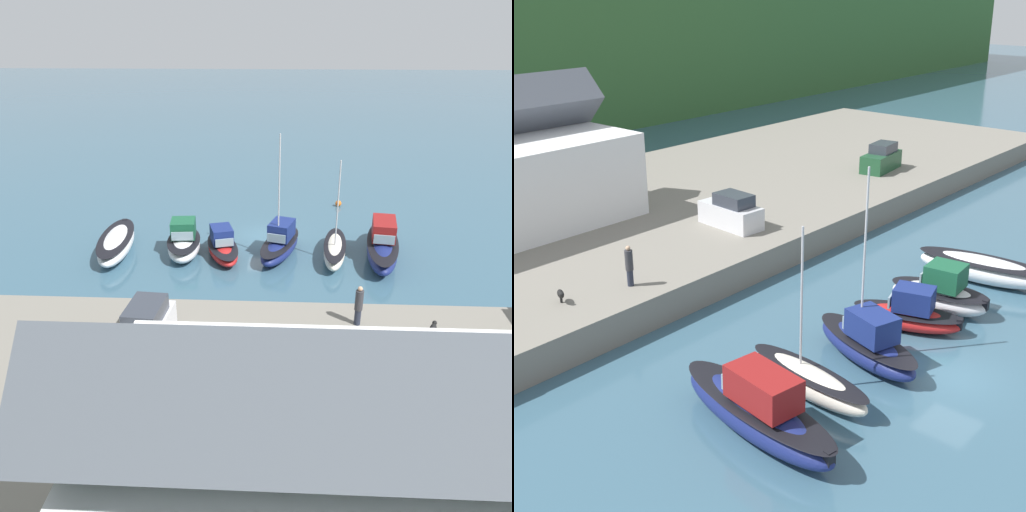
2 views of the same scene
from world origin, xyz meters
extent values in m
plane|color=#385B70|center=(0.00, 0.00, 0.00)|extent=(320.00, 320.00, 0.00)
cube|color=gray|center=(0.00, 25.31, 0.87)|extent=(90.25, 24.18, 1.73)
cube|color=#515660|center=(-4.21, 29.43, 8.88)|extent=(15.13, 3.63, 3.63)
ellipsoid|color=navy|center=(-8.61, 3.77, 0.77)|extent=(3.32, 8.36, 1.54)
ellipsoid|color=black|center=(-8.61, 3.77, 1.31)|extent=(3.43, 8.53, 0.12)
cube|color=maroon|center=(-8.68, 3.37, 2.18)|extent=(2.00, 3.05, 1.28)
cube|color=#8CA5B2|center=(-8.44, 4.92, 1.98)|extent=(1.42, 0.32, 0.64)
cube|color=black|center=(-9.20, -0.05, 1.07)|extent=(0.40, 0.33, 0.56)
ellipsoid|color=white|center=(-5.24, 3.89, 0.65)|extent=(2.27, 6.44, 1.29)
ellipsoid|color=black|center=(-5.24, 3.89, 1.10)|extent=(2.35, 6.57, 0.12)
cylinder|color=silver|center=(-5.18, 4.36, 4.30)|extent=(0.10, 0.10, 6.02)
ellipsoid|color=navy|center=(-1.33, 3.61, 0.66)|extent=(3.76, 6.47, 1.31)
ellipsoid|color=black|center=(-1.33, 3.61, 1.12)|extent=(3.87, 6.61, 0.12)
cube|color=navy|center=(-1.42, 3.32, 1.93)|extent=(2.07, 2.50, 1.23)
cube|color=#8CA5B2|center=(-1.05, 4.49, 1.74)|extent=(1.31, 0.50, 0.61)
cylinder|color=silver|center=(-1.19, 4.05, 5.13)|extent=(0.10, 0.10, 7.62)
ellipsoid|color=red|center=(2.81, 3.94, 0.52)|extent=(3.38, 5.68, 1.03)
ellipsoid|color=black|center=(2.81, 3.94, 0.88)|extent=(3.49, 5.81, 0.12)
cube|color=navy|center=(2.89, 3.68, 1.61)|extent=(1.92, 2.21, 1.16)
cube|color=#8CA5B2|center=(2.57, 4.72, 1.44)|extent=(1.28, 0.47, 0.58)
cube|color=black|center=(3.54, 1.50, 0.72)|extent=(0.43, 0.37, 0.56)
ellipsoid|color=silver|center=(5.65, 3.73, 0.68)|extent=(2.78, 5.36, 1.36)
ellipsoid|color=black|center=(5.65, 3.73, 1.15)|extent=(2.89, 5.48, 0.12)
cube|color=#195638|center=(5.68, 3.47, 1.98)|extent=(1.88, 1.97, 1.24)
cube|color=#8CA5B2|center=(5.57, 4.52, 1.79)|extent=(1.54, 0.25, 0.62)
cube|color=black|center=(5.90, 1.29, 0.95)|extent=(0.39, 0.31, 0.56)
ellipsoid|color=white|center=(10.65, 3.67, 0.74)|extent=(2.96, 7.62, 1.48)
ellipsoid|color=black|center=(10.65, 3.67, 1.26)|extent=(3.06, 7.78, 0.12)
cube|color=black|center=(11.01, 0.15, 1.03)|extent=(0.39, 0.31, 0.56)
cube|color=silver|center=(4.80, 17.78, 2.43)|extent=(2.10, 4.32, 1.40)
cube|color=#333842|center=(4.78, 17.46, 3.51)|extent=(1.69, 2.41, 0.76)
cylinder|color=#232838|center=(-5.21, 15.25, 2.16)|extent=(0.32, 0.32, 0.85)
cylinder|color=#333338|center=(-5.21, 15.25, 3.11)|extent=(0.40, 0.40, 1.05)
sphere|color=tan|center=(-5.21, 15.25, 3.75)|extent=(0.24, 0.24, 0.24)
cylinder|color=black|center=(-8.67, 16.17, 1.87)|extent=(0.12, 0.12, 0.28)
ellipsoid|color=black|center=(-8.67, 16.17, 2.19)|extent=(0.60, 0.85, 0.36)
sphere|color=black|center=(-8.81, 15.84, 2.30)|extent=(0.22, 0.22, 0.22)
sphere|color=orange|center=(-6.69, -7.52, 0.28)|extent=(0.56, 0.56, 0.56)
camera|label=1|loc=(-1.18, 36.64, 15.40)|focal=35.00mm
camera|label=2|loc=(-25.67, -11.47, 16.19)|focal=50.00mm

